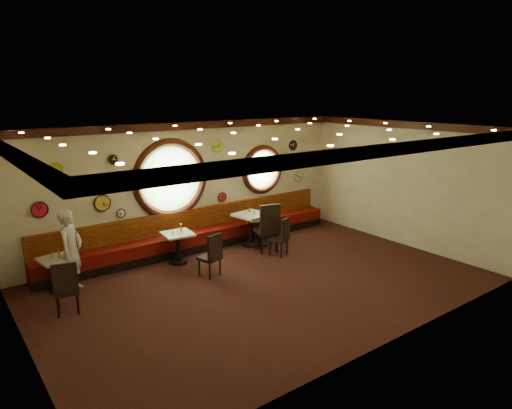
# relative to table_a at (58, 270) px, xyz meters

# --- Properties ---
(floor) EXTENTS (9.00, 6.00, 0.00)m
(floor) POSITION_rel_table_a_xyz_m (3.53, -2.21, -0.44)
(floor) COLOR black
(floor) RESTS_ON ground
(ceiling) EXTENTS (9.00, 6.00, 0.02)m
(ceiling) POSITION_rel_table_a_xyz_m (3.53, -2.21, 2.76)
(ceiling) COLOR gold
(ceiling) RESTS_ON wall_back
(wall_back) EXTENTS (9.00, 0.02, 3.20)m
(wall_back) POSITION_rel_table_a_xyz_m (3.53, 0.79, 1.16)
(wall_back) COLOR beige
(wall_back) RESTS_ON floor
(wall_front) EXTENTS (9.00, 0.02, 3.20)m
(wall_front) POSITION_rel_table_a_xyz_m (3.53, -5.21, 1.16)
(wall_front) COLOR beige
(wall_front) RESTS_ON floor
(wall_left) EXTENTS (0.02, 6.00, 3.20)m
(wall_left) POSITION_rel_table_a_xyz_m (-0.97, -2.21, 1.16)
(wall_left) COLOR beige
(wall_left) RESTS_ON floor
(wall_right) EXTENTS (0.02, 6.00, 3.20)m
(wall_right) POSITION_rel_table_a_xyz_m (8.03, -2.21, 1.16)
(wall_right) COLOR beige
(wall_right) RESTS_ON floor
(molding_back) EXTENTS (9.00, 0.10, 0.18)m
(molding_back) POSITION_rel_table_a_xyz_m (3.53, 0.74, 2.67)
(molding_back) COLOR #341109
(molding_back) RESTS_ON wall_back
(molding_front) EXTENTS (9.00, 0.10, 0.18)m
(molding_front) POSITION_rel_table_a_xyz_m (3.53, -5.16, 2.67)
(molding_front) COLOR #341109
(molding_front) RESTS_ON wall_back
(molding_left) EXTENTS (0.10, 6.00, 0.18)m
(molding_left) POSITION_rel_table_a_xyz_m (-0.92, -2.21, 2.67)
(molding_left) COLOR #341109
(molding_left) RESTS_ON wall_back
(molding_right) EXTENTS (0.10, 6.00, 0.18)m
(molding_right) POSITION_rel_table_a_xyz_m (7.98, -2.21, 2.67)
(molding_right) COLOR #341109
(molding_right) RESTS_ON wall_back
(banquette_base) EXTENTS (8.00, 0.55, 0.20)m
(banquette_base) POSITION_rel_table_a_xyz_m (3.53, 0.51, -0.34)
(banquette_base) COLOR black
(banquette_base) RESTS_ON floor
(banquette_seat) EXTENTS (8.00, 0.55, 0.30)m
(banquette_seat) POSITION_rel_table_a_xyz_m (3.53, 0.51, -0.09)
(banquette_seat) COLOR #560A07
(banquette_seat) RESTS_ON banquette_base
(banquette_back) EXTENTS (8.00, 0.10, 0.55)m
(banquette_back) POSITION_rel_table_a_xyz_m (3.53, 0.73, 0.31)
(banquette_back) COLOR #5E0B07
(banquette_back) RESTS_ON wall_back
(porthole_left_glass) EXTENTS (1.66, 0.02, 1.66)m
(porthole_left_glass) POSITION_rel_table_a_xyz_m (2.93, 0.78, 1.41)
(porthole_left_glass) COLOR #99C677
(porthole_left_glass) RESTS_ON wall_back
(porthole_left_frame) EXTENTS (1.98, 0.18, 1.98)m
(porthole_left_frame) POSITION_rel_table_a_xyz_m (2.93, 0.77, 1.41)
(porthole_left_frame) COLOR #341109
(porthole_left_frame) RESTS_ON wall_back
(porthole_left_ring) EXTENTS (1.61, 0.03, 1.61)m
(porthole_left_ring) POSITION_rel_table_a_xyz_m (2.93, 0.74, 1.41)
(porthole_left_ring) COLOR gold
(porthole_left_ring) RESTS_ON wall_back
(porthole_right_glass) EXTENTS (1.10, 0.02, 1.10)m
(porthole_right_glass) POSITION_rel_table_a_xyz_m (5.73, 0.78, 1.36)
(porthole_right_glass) COLOR #99C677
(porthole_right_glass) RESTS_ON wall_back
(porthole_right_frame) EXTENTS (1.38, 0.18, 1.38)m
(porthole_right_frame) POSITION_rel_table_a_xyz_m (5.73, 0.77, 1.36)
(porthole_right_frame) COLOR #341109
(porthole_right_frame) RESTS_ON wall_back
(porthole_right_ring) EXTENTS (1.09, 0.03, 1.09)m
(porthole_right_ring) POSITION_rel_table_a_xyz_m (5.73, 0.74, 1.36)
(porthole_right_ring) COLOR gold
(porthole_right_ring) RESTS_ON wall_back
(wall_clock_0) EXTENTS (0.26, 0.03, 0.26)m
(wall_clock_0) POSITION_rel_table_a_xyz_m (0.33, 0.75, 1.91)
(wall_clock_0) COLOR #8EB925
(wall_clock_0) RESTS_ON wall_back
(wall_clock_1) EXTENTS (0.24, 0.03, 0.24)m
(wall_clock_1) POSITION_rel_table_a_xyz_m (4.38, 0.75, 0.76)
(wall_clock_1) COLOR red
(wall_clock_1) RESTS_ON wall_back
(wall_clock_2) EXTENTS (0.36, 0.03, 0.36)m
(wall_clock_2) POSITION_rel_table_a_xyz_m (1.23, 0.75, 1.06)
(wall_clock_2) COLOR gold
(wall_clock_2) RESTS_ON wall_back
(wall_clock_3) EXTENTS (0.32, 0.03, 0.32)m
(wall_clock_3) POSITION_rel_table_a_xyz_m (-0.07, 0.75, 1.11)
(wall_clock_3) COLOR red
(wall_clock_3) RESTS_ON wall_back
(wall_clock_4) EXTENTS (0.24, 0.03, 0.24)m
(wall_clock_4) POSITION_rel_table_a_xyz_m (1.53, 0.75, 2.01)
(wall_clock_4) COLOR black
(wall_clock_4) RESTS_ON wall_back
(wall_clock_5) EXTENTS (0.30, 0.03, 0.30)m
(wall_clock_5) POSITION_rel_table_a_xyz_m (4.28, 0.75, 2.11)
(wall_clock_5) COLOR #A5D141
(wall_clock_5) RESTS_ON wall_back
(wall_clock_6) EXTENTS (0.20, 0.03, 0.20)m
(wall_clock_6) POSITION_rel_table_a_xyz_m (1.63, 0.75, 0.76)
(wall_clock_6) COLOR white
(wall_clock_6) RESTS_ON wall_back
(wall_clock_7) EXTENTS (0.34, 0.03, 0.34)m
(wall_clock_7) POSITION_rel_table_a_xyz_m (7.08, 0.75, 1.01)
(wall_clock_7) COLOR silver
(wall_clock_7) RESTS_ON wall_back
(wall_clock_8) EXTENTS (0.22, 0.03, 0.22)m
(wall_clock_8) POSITION_rel_table_a_xyz_m (4.88, 0.75, 1.51)
(wall_clock_8) COLOR #DDE94D
(wall_clock_8) RESTS_ON wall_back
(wall_clock_9) EXTENTS (0.28, 0.03, 0.28)m
(wall_clock_9) POSITION_rel_table_a_xyz_m (6.83, 0.75, 1.96)
(wall_clock_9) COLOR black
(wall_clock_9) RESTS_ON wall_back
(table_a) EXTENTS (0.71, 0.71, 0.70)m
(table_a) POSITION_rel_table_a_xyz_m (0.00, 0.00, 0.00)
(table_a) COLOR black
(table_a) RESTS_ON floor
(table_b) EXTENTS (0.73, 0.73, 0.73)m
(table_b) POSITION_rel_table_a_xyz_m (2.65, -0.04, 0.02)
(table_b) COLOR black
(table_b) RESTS_ON floor
(table_c) EXTENTS (0.88, 0.88, 0.85)m
(table_c) POSITION_rel_table_a_xyz_m (4.76, -0.04, 0.10)
(table_c) COLOR black
(table_c) RESTS_ON floor
(table_d) EXTENTS (0.87, 0.87, 0.77)m
(table_d) POSITION_rel_table_a_xyz_m (4.97, -0.14, 0.05)
(table_d) COLOR black
(table_d) RESTS_ON floor
(chair_a) EXTENTS (0.51, 0.51, 0.62)m
(chair_a) POSITION_rel_table_a_xyz_m (-0.14, -1.16, 0.14)
(chair_a) COLOR black
(chair_a) RESTS_ON floor
(chair_b) EXTENTS (0.50, 0.50, 0.60)m
(chair_b) POSITION_rel_table_a_xyz_m (2.85, -1.23, 0.12)
(chair_b) COLOR black
(chair_b) RESTS_ON floor
(chair_c) EXTENTS (0.64, 0.64, 0.77)m
(chair_c) POSITION_rel_table_a_xyz_m (4.78, -0.72, 0.28)
(chair_c) COLOR black
(chair_c) RESTS_ON floor
(chair_d) EXTENTS (0.53, 0.53, 0.59)m
(chair_d) POSITION_rel_table_a_xyz_m (4.90, -1.12, 0.11)
(chair_d) COLOR black
(chair_d) RESTS_ON floor
(condiment_a_salt) EXTENTS (0.03, 0.03, 0.09)m
(condiment_a_salt) POSITION_rel_table_a_xyz_m (-0.07, 0.10, 0.30)
(condiment_a_salt) COLOR silver
(condiment_a_salt) RESTS_ON table_a
(condiment_b_salt) EXTENTS (0.03, 0.03, 0.10)m
(condiment_b_salt) POSITION_rel_table_a_xyz_m (2.52, -0.05, 0.34)
(condiment_b_salt) COLOR silver
(condiment_b_salt) RESTS_ON table_b
(condiment_c_salt) EXTENTS (0.03, 0.03, 0.09)m
(condiment_c_salt) POSITION_rel_table_a_xyz_m (4.66, 0.07, 0.45)
(condiment_c_salt) COLOR silver
(condiment_c_salt) RESTS_ON table_c
(condiment_d_salt) EXTENTS (0.04, 0.04, 0.10)m
(condiment_d_salt) POSITION_rel_table_a_xyz_m (4.83, -0.10, 0.38)
(condiment_d_salt) COLOR silver
(condiment_d_salt) RESTS_ON table_d
(condiment_a_pepper) EXTENTS (0.04, 0.04, 0.11)m
(condiment_a_pepper) POSITION_rel_table_a_xyz_m (0.05, -0.03, 0.31)
(condiment_a_pepper) COLOR #BCBCC1
(condiment_a_pepper) RESTS_ON table_a
(condiment_b_pepper) EXTENTS (0.03, 0.03, 0.09)m
(condiment_b_pepper) POSITION_rel_table_a_xyz_m (2.63, -0.05, 0.34)
(condiment_b_pepper) COLOR silver
(condiment_b_pepper) RESTS_ON table_b
(condiment_c_pepper) EXTENTS (0.03, 0.03, 0.10)m
(condiment_c_pepper) POSITION_rel_table_a_xyz_m (4.81, -0.09, 0.46)
(condiment_c_pepper) COLOR silver
(condiment_c_pepper) RESTS_ON table_c
(condiment_d_pepper) EXTENTS (0.04, 0.04, 0.11)m
(condiment_d_pepper) POSITION_rel_table_a_xyz_m (4.99, -0.18, 0.39)
(condiment_d_pepper) COLOR #BABABE
(condiment_d_pepper) RESTS_ON table_d
(condiment_a_bottle) EXTENTS (0.05, 0.05, 0.16)m
(condiment_a_bottle) POSITION_rel_table_a_xyz_m (0.05, 0.03, 0.34)
(condiment_a_bottle) COLOR gold
(condiment_a_bottle) RESTS_ON table_a
(condiment_b_bottle) EXTENTS (0.06, 0.06, 0.18)m
(condiment_b_bottle) POSITION_rel_table_a_xyz_m (2.78, 0.03, 0.38)
(condiment_b_bottle) COLOR gold
(condiment_b_bottle) RESTS_ON table_b
(condiment_c_bottle) EXTENTS (0.06, 0.06, 0.18)m
(condiment_c_bottle) POSITION_rel_table_a_xyz_m (4.81, 0.11, 0.50)
(condiment_c_bottle) COLOR orange
(condiment_c_bottle) RESTS_ON table_c
(condiment_d_bottle) EXTENTS (0.05, 0.05, 0.16)m
(condiment_d_bottle) POSITION_rel_table_a_xyz_m (5.13, -0.10, 0.41)
(condiment_d_bottle) COLOR gold
(condiment_d_bottle) RESTS_ON table_d
(waiter) EXTENTS (0.71, 0.73, 1.69)m
(waiter) POSITION_rel_table_a_xyz_m (0.25, -0.16, 0.40)
(waiter) COLOR silver
(waiter) RESTS_ON floor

